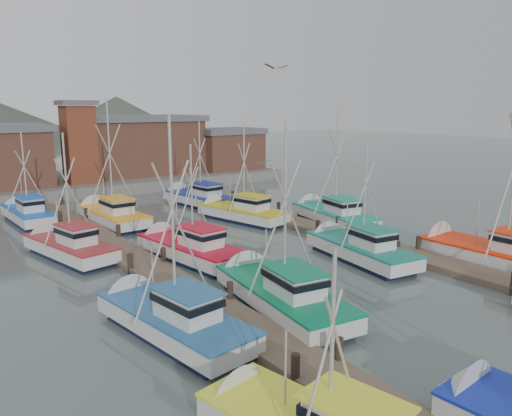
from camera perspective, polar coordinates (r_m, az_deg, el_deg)
ground at (r=28.54m, az=5.02°, el=-7.15°), size 260.00×260.00×0.00m
dock_left at (r=28.12m, az=-11.50°, el=-7.17°), size 2.30×46.00×1.50m
dock_right at (r=35.92m, az=9.25°, el=-2.99°), size 2.30×46.00×1.50m
quay at (r=60.64m, az=-18.54°, el=2.84°), size 44.00×16.00×1.20m
shed_center at (r=62.25m, az=-13.48°, el=7.12°), size 14.84×9.54×6.90m
shed_right at (r=64.75m, az=-3.33°, el=6.82°), size 8.48×6.36×5.20m
lookout_tower at (r=55.75m, az=-19.57°, el=7.19°), size 3.60×3.60×8.50m
boat_4 at (r=23.42m, az=2.33°, el=-9.59°), size 3.97×9.32×9.27m
boat_5 at (r=30.97m, az=11.31°, el=-4.52°), size 3.70×8.69×8.11m
boat_6 at (r=21.11m, az=-10.17°, el=-12.19°), size 3.83×8.76×9.55m
boat_7 at (r=32.32m, az=25.41°, el=-4.72°), size 4.79×9.92×12.02m
boat_8 at (r=30.70m, az=-7.94°, el=-4.55°), size 3.70×8.87×7.70m
boat_9 at (r=40.64m, az=-2.03°, el=-0.47°), size 4.31×8.96×8.55m
boat_10 at (r=32.87m, az=-20.86°, el=-4.12°), size 3.98×8.35×8.25m
boat_11 at (r=40.20m, az=8.48°, el=-0.71°), size 4.35×9.31×9.89m
boat_12 at (r=41.34m, az=-16.38°, el=-0.72°), size 4.15×9.12×10.53m
boat_13 at (r=47.25m, az=-6.84°, el=1.15°), size 3.77×9.20×8.55m
boat_14 at (r=44.12m, az=-24.77°, el=-0.58°), size 3.19×8.06×7.77m
gull_near at (r=24.30m, az=2.35°, el=15.80°), size 1.54×0.66×0.24m
gull_far at (r=31.95m, az=0.57°, el=5.22°), size 1.55×0.64×0.24m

